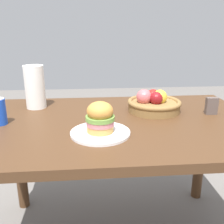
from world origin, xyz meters
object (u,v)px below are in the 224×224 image
at_px(plate, 100,133).
at_px(napkin_holder, 212,106).
at_px(fruit_basket, 154,103).
at_px(sandwich, 100,117).
at_px(paper_towel_roll, 35,87).

bearing_deg(plate, napkin_holder, 20.31).
bearing_deg(fruit_basket, sandwich, -135.46).
relative_size(plate, sandwich, 1.94).
bearing_deg(plate, fruit_basket, 44.54).
relative_size(sandwich, napkin_holder, 1.47).
bearing_deg(paper_towel_roll, sandwich, -50.50).
distance_m(fruit_basket, napkin_holder, 0.30).
bearing_deg(napkin_holder, sandwich, -156.51).
bearing_deg(plate, paper_towel_roll, 129.50).
bearing_deg(plate, sandwich, 0.00).
xyz_separation_m(fruit_basket, napkin_holder, (0.29, -0.08, 0.00)).
xyz_separation_m(sandwich, paper_towel_roll, (-0.35, 0.42, 0.04)).
relative_size(sandwich, fruit_basket, 0.46).
relative_size(plate, napkin_holder, 2.86).
height_order(plate, paper_towel_roll, paper_towel_roll).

